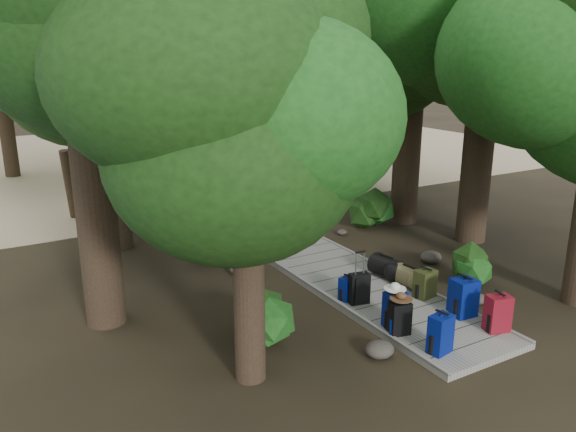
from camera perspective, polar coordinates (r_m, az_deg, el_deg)
ground at (r=13.12m, az=3.38°, el=-5.08°), size 120.00×120.00×0.00m
sand_beach at (r=27.47m, az=-15.28°, el=5.64°), size 40.00×22.00×0.02m
boardwalk at (r=13.89m, az=1.12°, el=-3.56°), size 2.00×12.00×0.12m
backpack_left_a at (r=9.45m, az=15.24°, el=-11.30°), size 0.42×0.33×0.71m
backpack_left_b at (r=9.89m, az=11.26°, el=-9.96°), size 0.40×0.32×0.65m
backpack_left_c at (r=10.11m, az=10.85°, el=-9.12°), size 0.40×0.30×0.72m
backpack_left_d at (r=11.08m, az=6.12°, el=-7.20°), size 0.37×0.30×0.50m
backpack_right_a at (r=10.44m, az=20.55°, el=-9.06°), size 0.46×0.38×0.72m
backpack_right_b at (r=10.78m, az=17.54°, el=-7.78°), size 0.45×0.33×0.78m
backpack_right_c at (r=10.94m, az=17.25°, el=-7.53°), size 0.47×0.37×0.73m
backpack_right_d at (r=11.42m, az=13.76°, el=-6.55°), size 0.44×0.34×0.61m
duffel_right_khaki at (r=11.90m, az=12.11°, el=-6.03°), size 0.47×0.66×0.41m
duffel_right_black at (r=12.32m, az=9.91°, el=-5.07°), size 0.56×0.76×0.43m
suitcase_on_boardwalk at (r=10.92m, az=7.23°, el=-7.31°), size 0.42×0.29×0.60m
lone_suitcase_on_sand at (r=19.85m, az=-8.49°, el=3.09°), size 0.42×0.30×0.61m
hat_brown at (r=9.74m, az=11.44°, el=-7.93°), size 0.39×0.39×0.12m
hat_white at (r=9.92m, az=10.83°, el=-6.95°), size 0.39×0.39×0.13m
kayak at (r=21.35m, az=-18.60°, el=2.95°), size 1.48×3.31×0.32m
sun_lounger at (r=22.09m, az=-2.92°, el=4.63°), size 1.38×2.13×0.65m
tree_right_b at (r=14.92m, az=19.85°, el=17.93°), size 6.10×6.10×10.89m
tree_right_c at (r=16.18m, az=12.74°, el=16.53°), size 5.73×5.73×9.92m
tree_right_d at (r=18.36m, az=12.67°, el=19.12°), size 6.35×6.35×11.63m
tree_right_e at (r=20.64m, az=2.76°, el=15.63°), size 5.07×5.07×9.13m
tree_right_f at (r=23.43m, az=5.38°, el=17.00°), size 5.74×5.74×10.25m
tree_left_a at (r=7.69m, az=-4.25°, el=5.26°), size 3.96×3.96×6.59m
tree_left_b at (r=9.96m, az=-20.49°, el=16.98°), size 5.62×5.62×10.11m
tree_left_c at (r=14.22m, az=-17.87°, el=13.16°), size 4.82×4.82×8.38m
tree_back_a at (r=25.15m, az=-17.75°, el=14.01°), size 4.78×4.78×8.27m
tree_back_b at (r=27.07m, az=-12.23°, el=15.53°), size 5.18×5.18×9.25m
tree_back_c at (r=28.13m, az=-5.32°, el=14.60°), size 4.47×4.47×8.05m
palm_right_a at (r=19.06m, az=0.22°, el=13.93°), size 4.70×4.70×8.02m
palm_right_b at (r=24.44m, az=-0.05°, el=15.43°), size 4.60×4.60×8.89m
palm_right_c at (r=24.05m, az=-7.34°, el=12.02°), size 3.86×3.86×6.15m
palm_left_a at (r=17.45m, az=-22.51°, el=9.72°), size 3.97×3.97×6.31m
rock_left_a at (r=9.46m, az=9.29°, el=-13.23°), size 0.48×0.44×0.27m
rock_left_b at (r=10.07m, az=-4.19°, el=-11.34°), size 0.38×0.34×0.21m
rock_left_c at (r=12.64m, az=-4.94°, el=-5.33°), size 0.47×0.42×0.26m
rock_left_d at (r=14.43m, az=-8.95°, el=-2.86°), size 0.34×0.30×0.19m
rock_right_a at (r=11.77m, az=18.70°, el=-7.99°), size 0.37×0.33×0.20m
rock_right_b at (r=13.66m, az=14.31°, el=-4.07°), size 0.52×0.47×0.28m
rock_right_c at (r=15.35m, az=5.49°, el=-1.64°), size 0.27×0.25×0.15m
rock_right_d at (r=17.96m, az=4.16°, el=1.22°), size 0.49×0.44×0.27m
shrub_left_a at (r=9.60m, az=-1.69°, el=-10.02°), size 1.13×1.13×1.02m
shrub_left_b at (r=13.30m, az=-7.60°, el=-2.98°), size 0.93×0.93×0.84m
shrub_left_c at (r=15.90m, az=-13.90°, el=0.39°), size 1.24×1.24×1.12m
shrub_right_a at (r=12.49m, az=18.28°, el=-4.83°), size 1.00×1.00×0.90m
shrub_right_b at (r=15.91m, az=8.49°, el=0.66°), size 1.21×1.21×1.09m
shrub_right_c at (r=18.93m, az=-0.26°, el=2.67°), size 0.75×0.75×0.67m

